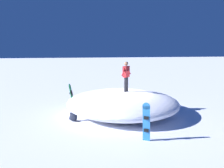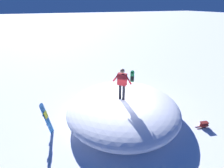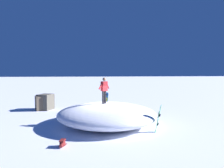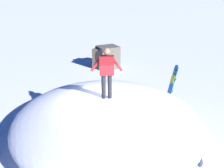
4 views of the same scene
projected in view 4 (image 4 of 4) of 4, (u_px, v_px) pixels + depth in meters
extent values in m
plane|color=white|center=(107.00, 132.00, 8.29)|extent=(240.00, 240.00, 0.00)
ellipsoid|color=white|center=(107.00, 119.00, 7.84)|extent=(8.54, 8.44, 1.34)
cylinder|color=black|center=(110.00, 86.00, 7.65)|extent=(0.14, 0.14, 0.82)
cylinder|color=black|center=(104.00, 86.00, 7.64)|extent=(0.14, 0.14, 0.82)
cube|color=maroon|center=(106.00, 65.00, 7.37)|extent=(0.48, 0.47, 0.61)
sphere|color=#936B4C|center=(106.00, 51.00, 7.20)|extent=(0.22, 0.22, 0.22)
cylinder|color=maroon|center=(117.00, 63.00, 7.37)|extent=(0.34, 0.33, 0.51)
cylinder|color=maroon|center=(96.00, 64.00, 7.33)|extent=(0.34, 0.33, 0.51)
cube|color=#2672BF|center=(172.00, 85.00, 10.40)|extent=(0.42, 0.43, 1.52)
cylinder|color=#2672BF|center=(176.00, 68.00, 10.15)|extent=(0.29, 0.22, 0.29)
cube|color=yellow|center=(172.00, 79.00, 10.30)|extent=(0.25, 0.20, 0.37)
cube|color=black|center=(174.00, 79.00, 10.32)|extent=(0.21, 0.18, 0.12)
cube|color=black|center=(171.00, 90.00, 10.50)|extent=(0.21, 0.18, 0.12)
ellipsoid|color=#1E2333|center=(196.00, 157.00, 6.71)|extent=(0.47, 0.38, 0.46)
ellipsoid|color=#2B3144|center=(200.00, 163.00, 6.58)|extent=(0.18, 0.20, 0.22)
cube|color=#1E2333|center=(197.00, 152.00, 6.64)|extent=(0.39, 0.32, 0.06)
cylinder|color=#1E2333|center=(191.00, 158.00, 7.01)|extent=(0.28, 0.16, 0.04)
cylinder|color=#1E2333|center=(188.00, 159.00, 6.96)|extent=(0.28, 0.16, 0.04)
cube|color=brown|center=(103.00, 58.00, 14.94)|extent=(1.40, 1.42, 1.25)
cube|color=#524D43|center=(108.00, 57.00, 14.83)|extent=(1.48, 1.55, 1.39)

